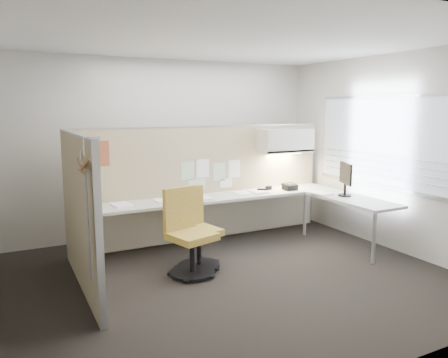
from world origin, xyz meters
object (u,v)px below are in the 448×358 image
chair_right (195,231)px  phone (290,187)px  chair_left (188,235)px  monitor (345,177)px  desk (241,204)px

chair_right → phone: size_ratio=4.82×
chair_left → monitor: (2.56, 0.06, 0.53)m
desk → monitor: 1.60m
phone → chair_right: bearing=-160.4°
monitor → chair_left: bearing=115.1°
chair_left → phone: size_ratio=5.00×
desk → chair_right: size_ratio=3.94×
monitor → desk: bearing=85.9°
chair_left → monitor: monitor is taller
monitor → phone: size_ratio=2.36×
desk → chair_left: (-1.19, -0.78, -0.11)m
chair_right → phone: 2.07m
desk → monitor: monitor is taller
phone → chair_left: bearing=-157.3°
chair_left → monitor: bearing=-14.7°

